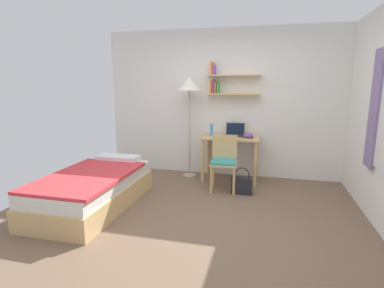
{
  "coord_description": "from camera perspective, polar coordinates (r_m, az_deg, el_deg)",
  "views": [
    {
      "loc": [
        0.71,
        -3.36,
        1.66
      ],
      "look_at": [
        -0.26,
        0.51,
        0.85
      ],
      "focal_mm": 28.03,
      "sensor_mm": 36.0,
      "label": 1
    }
  ],
  "objects": [
    {
      "name": "ground_plane",
      "position": [
        3.81,
        1.93,
        -14.33
      ],
      "size": [
        5.28,
        5.28,
        0.0
      ],
      "primitive_type": "plane",
      "color": "brown"
    },
    {
      "name": "desk_chair",
      "position": [
        4.74,
        6.1,
        -3.02
      ],
      "size": [
        0.44,
        0.45,
        0.85
      ],
      "color": "tan",
      "rests_on": "ground_plane"
    },
    {
      "name": "desk",
      "position": [
        5.2,
        7.34,
        -0.21
      ],
      "size": [
        0.97,
        0.58,
        0.77
      ],
      "color": "tan",
      "rests_on": "ground_plane"
    },
    {
      "name": "water_bottle",
      "position": [
        5.21,
        3.76,
        2.78
      ],
      "size": [
        0.06,
        0.06,
        0.22
      ],
      "primitive_type": "cylinder",
      "color": "#4C99DB",
      "rests_on": "desk"
    },
    {
      "name": "handbag",
      "position": [
        4.66,
        9.45,
        -7.69
      ],
      "size": [
        0.32,
        0.11,
        0.42
      ],
      "color": "#232328",
      "rests_on": "ground_plane"
    },
    {
      "name": "standing_lamp",
      "position": [
        5.25,
        -0.49,
        10.44
      ],
      "size": [
        0.42,
        0.42,
        1.76
      ],
      "color": "#B2A893",
      "rests_on": "ground_plane"
    },
    {
      "name": "laptop",
      "position": [
        5.25,
        8.18,
        2.18
      ],
      "size": [
        0.33,
        0.23,
        0.22
      ],
      "color": "#2D2D33",
      "rests_on": "desk"
    },
    {
      "name": "bed",
      "position": [
        4.35,
        -18.22,
        -8.15
      ],
      "size": [
        0.98,
        1.89,
        0.54
      ],
      "color": "tan",
      "rests_on": "ground_plane"
    },
    {
      "name": "wall_back",
      "position": [
        5.44,
        6.55,
        7.7
      ],
      "size": [
        4.4,
        0.27,
        2.6
      ],
      "color": "white",
      "rests_on": "ground_plane"
    },
    {
      "name": "book_stack",
      "position": [
        5.12,
        10.67,
        1.55
      ],
      "size": [
        0.17,
        0.21,
        0.06
      ],
      "color": "#333338",
      "rests_on": "desk"
    }
  ]
}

